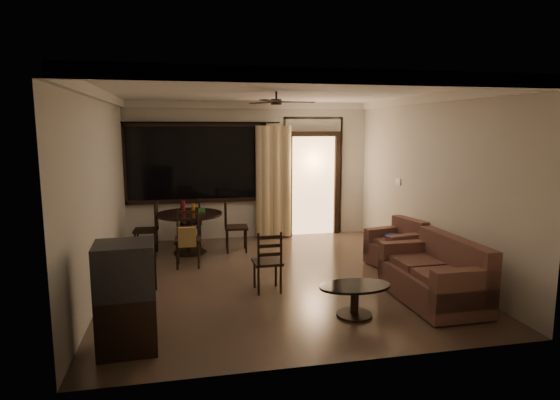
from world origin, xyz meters
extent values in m
plane|color=#7F6651|center=(0.00, 0.00, 0.00)|extent=(5.50, 5.50, 0.00)
plane|color=beige|center=(0.00, 2.75, 1.40)|extent=(5.00, 0.00, 5.00)
plane|color=beige|center=(0.00, -2.75, 1.40)|extent=(5.00, 0.00, 5.00)
plane|color=beige|center=(-2.50, 0.00, 1.40)|extent=(0.00, 5.50, 5.50)
plane|color=beige|center=(2.50, 0.00, 1.40)|extent=(0.00, 5.50, 5.50)
plane|color=white|center=(0.00, 0.00, 2.80)|extent=(5.50, 5.50, 0.00)
cube|color=black|center=(-1.10, 2.72, 1.57)|extent=(2.70, 0.04, 1.45)
cylinder|color=black|center=(-1.00, 2.63, 2.38)|extent=(3.20, 0.03, 0.03)
cube|color=#FFC684|center=(1.35, 2.71, 1.05)|extent=(0.91, 0.03, 2.08)
cube|color=white|center=(2.48, 1.05, 1.30)|extent=(0.02, 0.18, 0.12)
cylinder|color=black|center=(0.00, 0.00, 2.74)|extent=(0.03, 0.03, 0.12)
cylinder|color=black|center=(0.00, 0.00, 2.65)|extent=(0.16, 0.16, 0.08)
cylinder|color=black|center=(-1.28, 1.69, 0.72)|extent=(1.19, 1.19, 0.04)
cylinder|color=black|center=(-1.28, 1.69, 0.37)|extent=(0.12, 0.12, 0.69)
cylinder|color=black|center=(-1.28, 1.69, 0.01)|extent=(0.59, 0.59, 0.03)
cylinder|color=maroon|center=(-1.37, 1.75, 0.85)|extent=(0.06, 0.06, 0.22)
cylinder|color=#B47113|center=(-1.20, 1.64, 0.83)|extent=(0.06, 0.06, 0.18)
cube|color=#26802A|center=(-1.05, 1.80, 0.77)|extent=(0.14, 0.10, 0.05)
cube|color=black|center=(-2.05, 1.74, 0.45)|extent=(0.44, 0.44, 0.04)
cube|color=black|center=(-0.43, 1.65, 0.45)|extent=(0.44, 0.44, 0.04)
cube|color=black|center=(-1.32, 0.84, 0.45)|extent=(0.44, 0.44, 0.04)
cube|color=#A17845|center=(-1.33, 0.61, 0.55)|extent=(0.28, 0.09, 0.32)
cube|color=black|center=(-1.24, 2.30, 0.45)|extent=(0.44, 0.44, 0.04)
cube|color=black|center=(-1.98, -2.03, 0.30)|extent=(0.62, 0.57, 0.60)
cube|color=black|center=(-1.98, -2.03, 0.87)|extent=(0.62, 0.57, 0.53)
cube|color=black|center=(-1.68, -2.01, 0.87)|extent=(0.04, 0.43, 0.36)
cube|color=#3F1F1D|center=(1.80, -1.45, 0.21)|extent=(0.85, 1.57, 0.39)
cube|color=#3F1F1D|center=(2.12, -1.44, 0.54)|extent=(0.22, 1.56, 0.63)
cube|color=#3F1F1D|center=(1.81, -2.14, 0.41)|extent=(0.83, 0.19, 0.49)
cube|color=#3F1F1D|center=(1.79, -0.76, 0.41)|extent=(0.83, 0.19, 0.49)
cube|color=#3F1F1D|center=(1.75, -1.45, 0.44)|extent=(0.60, 1.37, 0.12)
cube|color=#3F1F1D|center=(2.05, 0.18, 0.19)|extent=(0.90, 0.90, 0.35)
cube|color=#3F1F1D|center=(2.33, 0.24, 0.49)|extent=(0.34, 0.77, 0.57)
cube|color=#3F1F1D|center=(2.11, -0.11, 0.37)|extent=(0.77, 0.32, 0.44)
cube|color=#3F1F1D|center=(1.99, 0.47, 0.37)|extent=(0.77, 0.32, 0.44)
cube|color=#3F1F1D|center=(2.01, 0.17, 0.40)|extent=(0.64, 0.68, 0.11)
ellipsoid|color=navy|center=(2.01, 0.17, 0.50)|extent=(0.32, 0.27, 0.09)
ellipsoid|color=black|center=(0.63, -1.68, 0.38)|extent=(0.89, 0.53, 0.03)
cylinder|color=black|center=(0.63, -1.68, 0.19)|extent=(0.10, 0.10, 0.36)
cylinder|color=black|center=(0.63, -1.68, 0.01)|extent=(0.44, 0.44, 0.03)
cube|color=black|center=(-0.25, -0.58, 0.42)|extent=(0.40, 0.40, 0.04)
camera|label=1|loc=(-1.37, -6.82, 2.28)|focal=30.00mm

